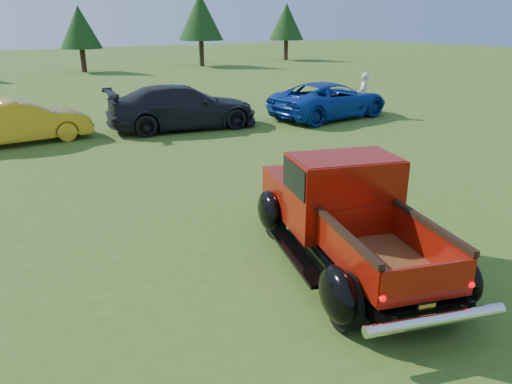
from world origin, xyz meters
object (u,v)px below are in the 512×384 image
at_px(tree_mid_right, 80,27).
at_px(tree_far_east, 286,22).
at_px(pickup_truck, 342,211).
at_px(show_car_yellow, 22,122).
at_px(spectator, 363,95).
at_px(tree_east, 200,17).
at_px(show_car_grey, 183,107).
at_px(show_car_blue, 330,100).

distance_m(tree_mid_right, tree_far_east, 18.01).
relative_size(pickup_truck, show_car_yellow, 1.21).
relative_size(show_car_yellow, spectator, 2.38).
xyz_separation_m(show_car_yellow, spectator, (11.68, -2.62, 0.18)).
bearing_deg(spectator, tree_east, -146.83).
xyz_separation_m(tree_mid_right, tree_east, (9.00, -0.50, 0.68)).
bearing_deg(show_car_grey, show_car_yellow, 92.14).
height_order(tree_mid_right, tree_far_east, tree_far_east).
distance_m(tree_east, show_car_grey, 23.53).
height_order(show_car_blue, spectator, spectator).
height_order(tree_far_east, show_car_grey, tree_far_east).
height_order(tree_mid_right, show_car_blue, tree_mid_right).
bearing_deg(tree_east, show_car_yellow, -130.22).
xyz_separation_m(show_car_grey, show_car_blue, (5.46, -1.35, -0.07)).
height_order(pickup_truck, spectator, pickup_truck).
bearing_deg(spectator, tree_far_east, -165.40).
xyz_separation_m(tree_east, pickup_truck, (-13.80, -30.55, -2.87)).
height_order(tree_mid_right, tree_east, tree_east).
height_order(show_car_grey, show_car_blue, show_car_grey).
relative_size(tree_far_east, show_car_blue, 1.00).
bearing_deg(spectator, show_car_grey, -59.77).
bearing_deg(show_car_blue, tree_far_east, -36.97).
relative_size(tree_mid_right, show_car_yellow, 1.12).
height_order(show_car_yellow, show_car_grey, show_car_grey).
height_order(show_car_yellow, show_car_blue, show_car_blue).
distance_m(tree_far_east, show_car_grey, 29.69).
bearing_deg(tree_mid_right, show_car_yellow, -110.54).
xyz_separation_m(tree_mid_right, show_car_blue, (2.94, -22.15, -2.30)).
bearing_deg(show_car_yellow, show_car_grey, -100.81).
xyz_separation_m(pickup_truck, show_car_yellow, (-2.70, 11.04, -0.14)).
bearing_deg(show_car_blue, spectator, -114.45).
distance_m(tree_east, show_car_yellow, 25.73).
xyz_separation_m(show_car_yellow, show_car_grey, (4.98, -0.79, 0.09)).
bearing_deg(tree_east, spectator, -102.28).
bearing_deg(tree_mid_right, tree_east, -3.18).
bearing_deg(pickup_truck, show_car_yellow, 122.36).
relative_size(tree_mid_right, tree_east, 0.81).
height_order(show_car_grey, spectator, spectator).
bearing_deg(show_car_blue, tree_mid_right, 4.21).
distance_m(pickup_truck, show_car_blue, 11.79).
xyz_separation_m(tree_east, show_car_yellow, (-16.50, -19.51, -3.01)).
distance_m(show_car_yellow, show_car_grey, 5.04).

